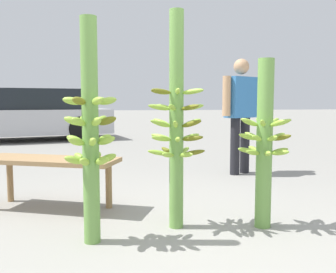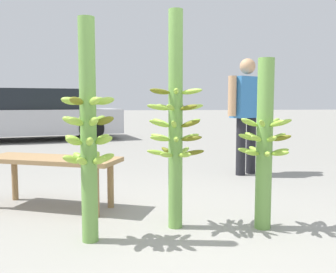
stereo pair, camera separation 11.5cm
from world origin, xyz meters
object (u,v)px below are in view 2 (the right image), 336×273
(banana_stalk_left, at_px, (88,131))
(banana_stalk_right, at_px, (264,143))
(vendor_person, at_px, (247,107))
(parked_car, at_px, (35,115))
(banana_stalk_center, at_px, (176,121))
(market_bench, at_px, (51,165))

(banana_stalk_left, bearing_deg, banana_stalk_right, 3.97)
(vendor_person, height_order, parked_car, vendor_person)
(banana_stalk_center, relative_size, parked_car, 0.36)
(banana_stalk_right, xyz_separation_m, parked_car, (-3.19, 7.36, -0.04))
(banana_stalk_right, height_order, parked_car, banana_stalk_right)
(banana_stalk_left, bearing_deg, market_bench, 114.10)
(banana_stalk_left, height_order, vendor_person, vendor_person)
(vendor_person, distance_m, parked_car, 6.48)
(banana_stalk_center, xyz_separation_m, banana_stalk_right, (0.68, -0.12, -0.17))
(banana_stalk_left, bearing_deg, vendor_person, 48.66)
(banana_stalk_left, xyz_separation_m, parked_car, (-1.86, 7.45, -0.15))
(banana_stalk_left, height_order, banana_stalk_right, banana_stalk_left)
(banana_stalk_left, relative_size, parked_car, 0.34)
(banana_stalk_center, distance_m, parked_car, 7.67)
(banana_stalk_center, relative_size, banana_stalk_right, 1.27)
(banana_stalk_left, relative_size, market_bench, 1.17)
(banana_stalk_right, relative_size, vendor_person, 0.84)
(banana_stalk_left, height_order, market_bench, banana_stalk_left)
(vendor_person, xyz_separation_m, parked_car, (-3.82, 5.23, -0.28))
(banana_stalk_center, distance_m, market_bench, 1.34)
(vendor_person, bearing_deg, market_bench, 0.10)
(market_bench, bearing_deg, vendor_person, 52.04)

